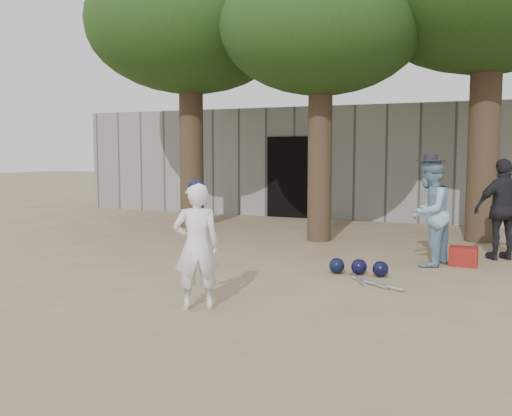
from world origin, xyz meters
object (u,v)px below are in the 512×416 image
at_px(spectator_blue, 429,212).
at_px(red_bag, 463,256).
at_px(spectator_dark, 503,209).
at_px(boy_player, 197,246).

height_order(spectator_blue, red_bag, spectator_blue).
bearing_deg(spectator_blue, spectator_dark, 149.16).
distance_m(boy_player, red_bag, 4.68).
bearing_deg(spectator_dark, boy_player, 26.42).
relative_size(boy_player, spectator_dark, 0.86).
xyz_separation_m(boy_player, red_bag, (2.63, 3.82, -0.57)).
xyz_separation_m(spectator_blue, red_bag, (0.51, 0.20, -0.69)).
height_order(boy_player, spectator_dark, spectator_dark).
bearing_deg(spectator_dark, spectator_blue, 14.70).
bearing_deg(spectator_dark, red_bag, 26.97).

